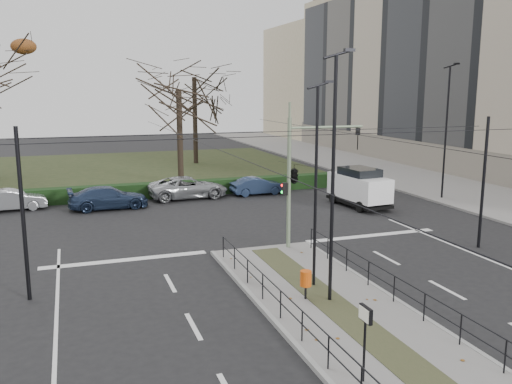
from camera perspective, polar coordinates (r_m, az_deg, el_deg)
ground at (r=20.43m, az=5.29°, el=-9.87°), size 140.00×140.00×0.00m
median_island at (r=18.32m, az=8.58°, el=-12.21°), size 4.40×15.00×0.14m
sidewalk_east at (r=47.71m, az=14.16°, el=1.90°), size 8.00×90.00×0.14m
park at (r=49.92m, az=-16.64°, el=2.14°), size 38.00×26.00×0.10m
hedge at (r=36.64m, az=-15.68°, el=-0.12°), size 38.00×1.00×1.00m
apartment_block at (r=54.87m, az=22.51°, el=13.37°), size 13.09×52.10×21.64m
median_railing at (r=17.91m, az=8.81°, el=-9.66°), size 4.14×13.24×0.92m
catenary at (r=20.94m, az=3.63°, el=0.40°), size 20.00×34.00×6.00m
traffic_light at (r=24.11m, az=4.24°, el=2.04°), size 3.96×2.26×5.82m
litter_bin at (r=18.68m, az=5.26°, el=-9.10°), size 0.39×0.39×1.00m
info_panel at (r=13.64m, az=11.42°, el=-13.35°), size 0.11×0.51×1.94m
streetlamp_median_near at (r=17.80m, az=8.15°, el=1.54°), size 0.69×0.14×8.31m
streetlamp_median_far at (r=19.20m, az=6.35°, el=0.78°), size 0.61×0.13×7.34m
streetlamp_sidewalk at (r=37.20m, az=19.39°, el=6.13°), size 0.72×0.15×8.67m
parked_car_second at (r=35.58m, az=-24.28°, el=-0.76°), size 3.99×1.67×1.28m
parked_car_third at (r=34.09m, az=-15.29°, el=-0.58°), size 4.79×2.10×1.37m
parked_car_fourth at (r=36.36m, az=-7.15°, el=0.49°), size 5.37×2.70×1.46m
white_van at (r=34.08m, az=10.80°, el=0.59°), size 2.42×4.67×2.41m
bare_tree_center at (r=52.52m, az=-6.51°, el=11.28°), size 7.71×7.71×10.86m
bare_tree_near at (r=41.30m, az=-8.13°, el=9.96°), size 7.12×7.12×9.39m
parked_car_fifth at (r=37.30m, az=0.15°, el=0.65°), size 3.75×1.48×1.22m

